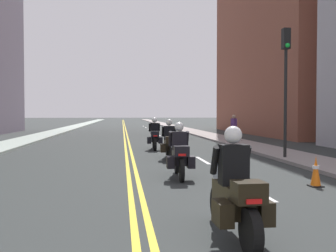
# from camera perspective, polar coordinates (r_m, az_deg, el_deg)

# --- Properties ---
(ground_plane) EXTENTS (264.00, 264.00, 0.00)m
(ground_plane) POSITION_cam_1_polar(r_m,az_deg,el_deg) (48.76, -6.46, -0.33)
(ground_plane) COLOR #2D3130
(sidewalk_left) EXTENTS (2.14, 144.00, 0.12)m
(sidewalk_left) POSITION_cam_1_polar(r_m,az_deg,el_deg) (49.17, -14.30, -0.29)
(sidewalk_left) COLOR #99A79C
(sidewalk_left) RESTS_ON ground
(sidewalk_right) EXTENTS (2.14, 144.00, 0.12)m
(sidewalk_right) POSITION_cam_1_polar(r_m,az_deg,el_deg) (49.25, 1.37, -0.23)
(sidewalk_right) COLOR gray
(sidewalk_right) RESTS_ON ground
(centreline_yellow_inner) EXTENTS (0.12, 132.00, 0.01)m
(centreline_yellow_inner) POSITION_cam_1_polar(r_m,az_deg,el_deg) (48.76, -6.60, -0.33)
(centreline_yellow_inner) COLOR yellow
(centreline_yellow_inner) RESTS_ON ground
(centreline_yellow_outer) EXTENTS (0.12, 132.00, 0.01)m
(centreline_yellow_outer) POSITION_cam_1_polar(r_m,az_deg,el_deg) (48.76, -6.32, -0.33)
(centreline_yellow_outer) COLOR yellow
(centreline_yellow_outer) RESTS_ON ground
(lane_dashes_white) EXTENTS (0.14, 56.40, 0.01)m
(lane_dashes_white) POSITION_cam_1_polar(r_m,az_deg,el_deg) (29.94, -0.82, -1.66)
(lane_dashes_white) COLOR silver
(lane_dashes_white) RESTS_ON ground
(motorcycle_0) EXTENTS (0.77, 2.14, 1.64)m
(motorcycle_0) POSITION_cam_1_polar(r_m,az_deg,el_deg) (5.70, 9.89, -10.01)
(motorcycle_0) COLOR black
(motorcycle_0) RESTS_ON ground
(motorcycle_1) EXTENTS (0.78, 2.17, 1.58)m
(motorcycle_1) POSITION_cam_1_polar(r_m,az_deg,el_deg) (10.88, 1.71, -4.28)
(motorcycle_1) COLOR black
(motorcycle_1) RESTS_ON ground
(motorcycle_2) EXTENTS (0.77, 2.20, 1.60)m
(motorcycle_2) POSITION_cam_1_polar(r_m,az_deg,el_deg) (15.37, 0.20, -2.51)
(motorcycle_2) COLOR black
(motorcycle_2) RESTS_ON ground
(motorcycle_3) EXTENTS (0.78, 2.21, 1.63)m
(motorcycle_3) POSITION_cam_1_polar(r_m,az_deg,el_deg) (19.51, -2.01, -1.61)
(motorcycle_3) COLOR black
(motorcycle_3) RESTS_ON ground
(traffic_cone_0) EXTENTS (0.31, 0.31, 0.76)m
(traffic_cone_0) POSITION_cam_1_polar(r_m,az_deg,el_deg) (10.35, 21.02, -6.29)
(traffic_cone_0) COLOR black
(traffic_cone_0) RESTS_ON ground
(traffic_light_near) EXTENTS (0.28, 0.38, 5.14)m
(traffic_light_near) POSITION_cam_1_polar(r_m,az_deg,el_deg) (15.82, 17.03, 7.86)
(traffic_light_near) COLOR black
(traffic_light_near) RESTS_ON ground
(pedestrian_0) EXTENTS (0.42, 0.40, 1.77)m
(pedestrian_0) POSITION_cam_1_polar(r_m,az_deg,el_deg) (23.70, 9.71, -0.40)
(pedestrian_0) COLOR #2A2B39
(pedestrian_0) RESTS_ON ground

